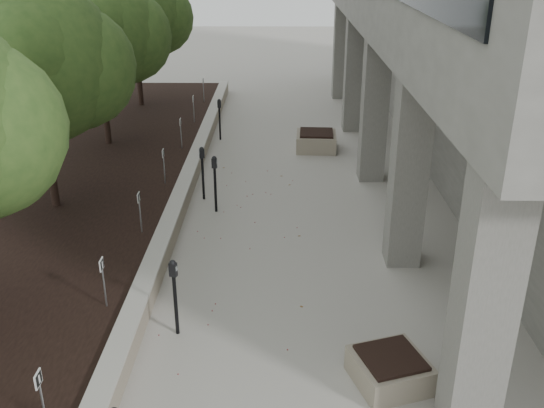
{
  "coord_description": "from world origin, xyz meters",
  "views": [
    {
      "loc": [
        0.75,
        -5.69,
        6.44
      ],
      "look_at": [
        0.57,
        7.09,
        0.85
      ],
      "focal_mm": 40.01,
      "sensor_mm": 36.0,
      "label": 1
    }
  ],
  "objects_px": {
    "crabapple_tree_4": "(99,58)",
    "parking_meter_5": "(220,120)",
    "parking_meter_3": "(215,184)",
    "planter_front": "(390,369)",
    "crabapple_tree_5": "(135,34)",
    "planter_back": "(316,141)",
    "crabapple_tree_3": "(40,97)",
    "parking_meter_4": "(203,173)",
    "parking_meter_2": "(175,298)"
  },
  "relations": [
    {
      "from": "parking_meter_3",
      "to": "planter_back",
      "type": "relative_size",
      "value": 1.16
    },
    {
      "from": "parking_meter_3",
      "to": "planter_back",
      "type": "bearing_deg",
      "value": 67.11
    },
    {
      "from": "crabapple_tree_3",
      "to": "planter_front",
      "type": "xyz_separation_m",
      "value": [
        7.3,
        -6.0,
        -2.87
      ]
    },
    {
      "from": "crabapple_tree_4",
      "to": "parking_meter_2",
      "type": "xyz_separation_m",
      "value": [
        3.74,
        -9.75,
        -2.38
      ]
    },
    {
      "from": "parking_meter_3",
      "to": "planter_back",
      "type": "xyz_separation_m",
      "value": [
        2.84,
        5.09,
        -0.45
      ]
    },
    {
      "from": "crabapple_tree_4",
      "to": "parking_meter_3",
      "type": "distance_m",
      "value": 6.39
    },
    {
      "from": "parking_meter_2",
      "to": "parking_meter_3",
      "type": "distance_m",
      "value": 5.29
    },
    {
      "from": "parking_meter_2",
      "to": "planter_back",
      "type": "bearing_deg",
      "value": 91.0
    },
    {
      "from": "parking_meter_4",
      "to": "planter_back",
      "type": "height_order",
      "value": "parking_meter_4"
    },
    {
      "from": "crabapple_tree_5",
      "to": "parking_meter_4",
      "type": "bearing_deg",
      "value": -67.97
    },
    {
      "from": "parking_meter_2",
      "to": "crabapple_tree_3",
      "type": "bearing_deg",
      "value": 145.47
    },
    {
      "from": "parking_meter_5",
      "to": "planter_back",
      "type": "bearing_deg",
      "value": -27.22
    },
    {
      "from": "parking_meter_5",
      "to": "parking_meter_4",
      "type": "bearing_deg",
      "value": -99.53
    },
    {
      "from": "parking_meter_3",
      "to": "planter_front",
      "type": "height_order",
      "value": "parking_meter_3"
    },
    {
      "from": "planter_front",
      "to": "parking_meter_2",
      "type": "bearing_deg",
      "value": 160.58
    },
    {
      "from": "crabapple_tree_4",
      "to": "parking_meter_4",
      "type": "relative_size",
      "value": 3.68
    },
    {
      "from": "crabapple_tree_5",
      "to": "parking_meter_2",
      "type": "relative_size",
      "value": 3.67
    },
    {
      "from": "crabapple_tree_3",
      "to": "crabapple_tree_4",
      "type": "distance_m",
      "value": 5.0
    },
    {
      "from": "parking_meter_3",
      "to": "planter_front",
      "type": "distance_m",
      "value": 7.38
    },
    {
      "from": "crabapple_tree_5",
      "to": "parking_meter_4",
      "type": "distance_m",
      "value": 9.63
    },
    {
      "from": "crabapple_tree_4",
      "to": "parking_meter_5",
      "type": "height_order",
      "value": "crabapple_tree_4"
    },
    {
      "from": "crabapple_tree_5",
      "to": "parking_meter_5",
      "type": "bearing_deg",
      "value": -44.05
    },
    {
      "from": "crabapple_tree_4",
      "to": "parking_meter_4",
      "type": "height_order",
      "value": "crabapple_tree_4"
    },
    {
      "from": "crabapple_tree_3",
      "to": "crabapple_tree_4",
      "type": "relative_size",
      "value": 1.0
    },
    {
      "from": "crabapple_tree_5",
      "to": "planter_front",
      "type": "distance_m",
      "value": 17.82
    },
    {
      "from": "crabapple_tree_5",
      "to": "parking_meter_5",
      "type": "distance_m",
      "value": 5.37
    },
    {
      "from": "parking_meter_2",
      "to": "parking_meter_4",
      "type": "relative_size",
      "value": 1.0
    },
    {
      "from": "crabapple_tree_3",
      "to": "parking_meter_2",
      "type": "xyz_separation_m",
      "value": [
        3.74,
        -4.75,
        -2.38
      ]
    },
    {
      "from": "parking_meter_2",
      "to": "planter_front",
      "type": "distance_m",
      "value": 3.8
    },
    {
      "from": "crabapple_tree_3",
      "to": "crabapple_tree_5",
      "type": "distance_m",
      "value": 10.0
    },
    {
      "from": "parking_meter_5",
      "to": "parking_meter_3",
      "type": "bearing_deg",
      "value": -95.73
    },
    {
      "from": "crabapple_tree_3",
      "to": "parking_meter_4",
      "type": "bearing_deg",
      "value": 21.14
    },
    {
      "from": "crabapple_tree_3",
      "to": "parking_meter_5",
      "type": "distance_m",
      "value": 7.87
    },
    {
      "from": "crabapple_tree_5",
      "to": "parking_meter_5",
      "type": "relative_size",
      "value": 3.74
    },
    {
      "from": "planter_front",
      "to": "planter_back",
      "type": "height_order",
      "value": "planter_back"
    },
    {
      "from": "crabapple_tree_5",
      "to": "parking_meter_5",
      "type": "xyz_separation_m",
      "value": [
        3.46,
        -3.34,
        -2.39
      ]
    },
    {
      "from": "crabapple_tree_3",
      "to": "planter_front",
      "type": "distance_m",
      "value": 9.87
    },
    {
      "from": "planter_back",
      "to": "crabapple_tree_3",
      "type": "bearing_deg",
      "value": -140.19
    },
    {
      "from": "crabapple_tree_5",
      "to": "planter_front",
      "type": "xyz_separation_m",
      "value": [
        7.3,
        -16.0,
        -2.87
      ]
    },
    {
      "from": "parking_meter_4",
      "to": "parking_meter_3",
      "type": "bearing_deg",
      "value": -82.8
    },
    {
      "from": "crabapple_tree_3",
      "to": "crabapple_tree_5",
      "type": "relative_size",
      "value": 1.0
    },
    {
      "from": "crabapple_tree_4",
      "to": "planter_front",
      "type": "relative_size",
      "value": 5.05
    },
    {
      "from": "parking_meter_3",
      "to": "parking_meter_5",
      "type": "xyz_separation_m",
      "value": [
        -0.46,
        6.12,
        -0.03
      ]
    },
    {
      "from": "parking_meter_4",
      "to": "crabapple_tree_4",
      "type": "bearing_deg",
      "value": 114.11
    },
    {
      "from": "planter_front",
      "to": "crabapple_tree_3",
      "type": "bearing_deg",
      "value": 140.59
    },
    {
      "from": "crabapple_tree_3",
      "to": "planter_front",
      "type": "relative_size",
      "value": 5.05
    },
    {
      "from": "crabapple_tree_3",
      "to": "crabapple_tree_5",
      "type": "bearing_deg",
      "value": 90.0
    },
    {
      "from": "parking_meter_2",
      "to": "planter_back",
      "type": "height_order",
      "value": "parking_meter_2"
    },
    {
      "from": "parking_meter_2",
      "to": "planter_back",
      "type": "distance_m",
      "value": 10.81
    },
    {
      "from": "parking_meter_4",
      "to": "parking_meter_5",
      "type": "bearing_deg",
      "value": 70.75
    }
  ]
}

